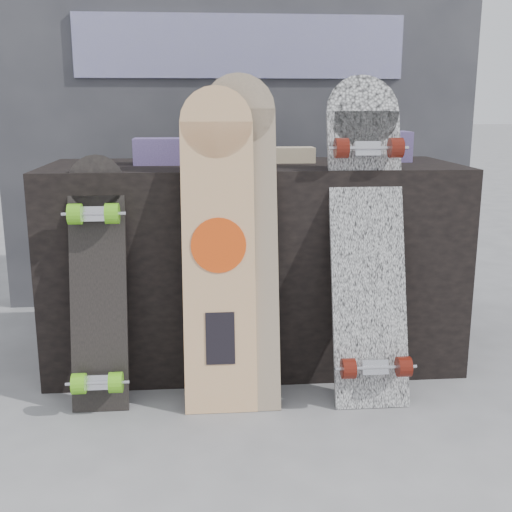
{
  "coord_description": "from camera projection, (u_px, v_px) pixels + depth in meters",
  "views": [
    {
      "loc": [
        -0.2,
        -2.01,
        1.03
      ],
      "look_at": [
        -0.01,
        0.2,
        0.5
      ],
      "focal_mm": 45.0,
      "sensor_mm": 36.0,
      "label": 1
    }
  ],
  "objects": [
    {
      "name": "merch_box_small",
      "position": [
        391.0,
        146.0,
        2.61
      ],
      "size": [
        0.14,
        0.14,
        0.12
      ],
      "primitive_type": "cube",
      "color": "#413770",
      "rests_on": "vendor_table"
    },
    {
      "name": "longboard_cascadia",
      "position": [
        367.0,
        233.0,
        2.25
      ],
      "size": [
        0.26,
        0.4,
        1.13
      ],
      "rotation": [
        -0.29,
        0.0,
        0.0
      ],
      "color": "white",
      "rests_on": "ground"
    },
    {
      "name": "skateboard_dark",
      "position": [
        97.0,
        282.0,
        2.18
      ],
      "size": [
        0.19,
        0.27,
        0.86
      ],
      "rotation": [
        -0.22,
        0.0,
        0.0
      ],
      "color": "black",
      "rests_on": "ground"
    },
    {
      "name": "longboard_celtic",
      "position": [
        241.0,
        231.0,
        2.2
      ],
      "size": [
        0.25,
        0.29,
        1.14
      ],
      "rotation": [
        -0.23,
        0.0,
        0.0
      ],
      "color": "beige",
      "rests_on": "ground"
    },
    {
      "name": "merch_box_purple",
      "position": [
        158.0,
        151.0,
        2.47
      ],
      "size": [
        0.18,
        0.12,
        0.1
      ],
      "primitive_type": "cube",
      "color": "#413770",
      "rests_on": "vendor_table"
    },
    {
      "name": "merch_box_flat",
      "position": [
        286.0,
        155.0,
        2.56
      ],
      "size": [
        0.22,
        0.1,
        0.06
      ],
      "primitive_type": "cube",
      "color": "#D1B78C",
      "rests_on": "vendor_table"
    },
    {
      "name": "ground",
      "position": [
        265.0,
        411.0,
        2.21
      ],
      "size": [
        60.0,
        60.0,
        0.0
      ],
      "primitive_type": "plane",
      "color": "slate",
      "rests_on": "ground"
    },
    {
      "name": "vendor_table",
      "position": [
        253.0,
        263.0,
        2.6
      ],
      "size": [
        1.6,
        0.6,
        0.8
      ],
      "primitive_type": "cube",
      "color": "black",
      "rests_on": "ground"
    },
    {
      "name": "booth",
      "position": [
        239.0,
        89.0,
        3.26
      ],
      "size": [
        2.4,
        0.22,
        2.2
      ],
      "color": "#333338",
      "rests_on": "ground"
    },
    {
      "name": "longboard_geisha",
      "position": [
        218.0,
        241.0,
        2.17
      ],
      "size": [
        0.25,
        0.24,
        1.09
      ],
      "rotation": [
        -0.2,
        0.0,
        0.0
      ],
      "color": "#D5B490",
      "rests_on": "ground"
    }
  ]
}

